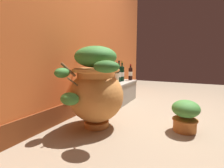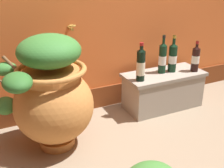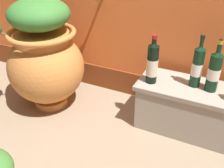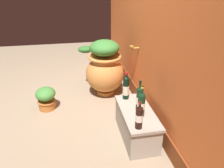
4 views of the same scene
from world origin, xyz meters
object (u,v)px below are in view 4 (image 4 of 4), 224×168
(wine_bottle_left, at_px, (141,103))
(wine_bottle_middle, at_px, (139,98))
(potted_shrub, at_px, (46,98))
(terracotta_urn, at_px, (105,68))
(wine_bottle_back, at_px, (126,87))
(wine_bottle_right, at_px, (139,116))

(wine_bottle_left, xyz_separation_m, wine_bottle_middle, (-0.10, 0.01, 0.00))
(potted_shrub, bearing_deg, wine_bottle_left, 49.83)
(terracotta_urn, bearing_deg, wine_bottle_back, 8.82)
(wine_bottle_middle, bearing_deg, wine_bottle_back, -164.20)
(wine_bottle_middle, distance_m, potted_shrub, 1.34)
(wine_bottle_middle, height_order, wine_bottle_right, wine_bottle_middle)
(wine_bottle_right, distance_m, wine_bottle_back, 0.57)
(wine_bottle_right, height_order, potted_shrub, wine_bottle_right)
(wine_bottle_right, bearing_deg, potted_shrub, -138.30)
(terracotta_urn, height_order, potted_shrub, terracotta_urn)
(wine_bottle_back, height_order, potted_shrub, wine_bottle_back)
(wine_bottle_middle, height_order, wine_bottle_back, wine_bottle_middle)
(terracotta_urn, distance_m, wine_bottle_back, 0.80)
(potted_shrub, bearing_deg, wine_bottle_middle, 53.62)
(wine_bottle_middle, distance_m, wine_bottle_back, 0.28)
(potted_shrub, bearing_deg, wine_bottle_back, 62.71)
(wine_bottle_left, xyz_separation_m, wine_bottle_back, (-0.37, -0.07, 0.00))
(terracotta_urn, relative_size, wine_bottle_right, 2.96)
(wine_bottle_middle, xyz_separation_m, potted_shrub, (-0.77, -1.05, -0.31))
(potted_shrub, bearing_deg, terracotta_urn, 108.78)
(terracotta_urn, height_order, wine_bottle_back, terracotta_urn)
(wine_bottle_middle, relative_size, wine_bottle_right, 1.23)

